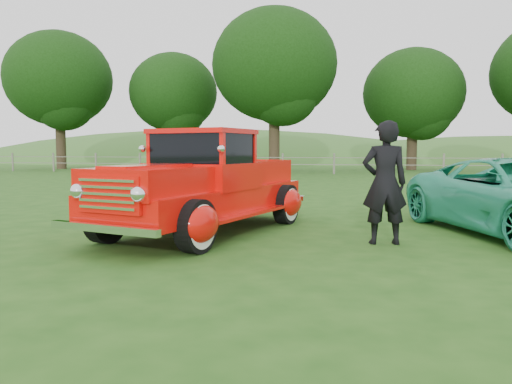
% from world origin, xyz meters
% --- Properties ---
extents(ground, '(140.00, 140.00, 0.00)m').
position_xyz_m(ground, '(0.00, 0.00, 0.00)').
color(ground, '#204D14').
rests_on(ground, ground).
extents(distant_hills, '(116.00, 60.00, 18.00)m').
position_xyz_m(distant_hills, '(-4.08, 59.46, -4.55)').
color(distant_hills, '#356A27').
rests_on(distant_hills, ground).
extents(fence_line, '(48.00, 0.12, 1.20)m').
position_xyz_m(fence_line, '(0.00, 22.00, 0.60)').
color(fence_line, slate).
rests_on(fence_line, ground).
extents(tree_far_west, '(7.60, 7.60, 9.93)m').
position_xyz_m(tree_far_west, '(-20.00, 26.00, 6.49)').
color(tree_far_west, '#302318').
rests_on(tree_far_west, ground).
extents(tree_mid_west, '(6.40, 6.40, 8.46)m').
position_xyz_m(tree_mid_west, '(-12.00, 28.00, 5.55)').
color(tree_mid_west, '#302318').
rests_on(tree_mid_west, ground).
extents(tree_near_west, '(8.00, 8.00, 10.42)m').
position_xyz_m(tree_near_west, '(-4.00, 25.00, 6.80)').
color(tree_near_west, '#302318').
rests_on(tree_near_west, ground).
extents(tree_near_east, '(6.80, 6.80, 8.33)m').
position_xyz_m(tree_near_east, '(5.00, 29.00, 5.25)').
color(tree_near_east, '#302318').
rests_on(tree_near_east, ground).
extents(red_pickup, '(3.17, 5.27, 1.78)m').
position_xyz_m(red_pickup, '(-1.27, 1.12, 0.80)').
color(red_pickup, black).
rests_on(red_pickup, ground).
extents(man, '(0.75, 0.56, 1.87)m').
position_xyz_m(man, '(1.71, 0.67, 0.94)').
color(man, black).
rests_on(man, ground).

